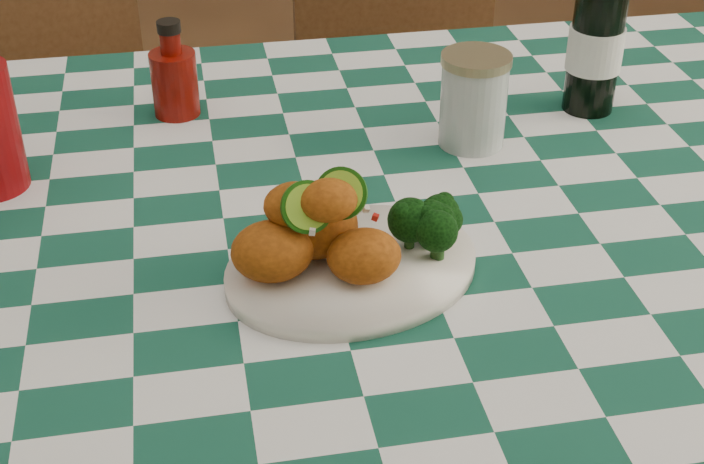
{
  "coord_description": "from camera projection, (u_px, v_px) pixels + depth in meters",
  "views": [
    {
      "loc": [
        -0.13,
        -0.97,
        1.39
      ],
      "look_at": [
        0.02,
        -0.14,
        0.84
      ],
      "focal_mm": 50.0,
      "sensor_mm": 36.0,
      "label": 1
    }
  ],
  "objects": [
    {
      "name": "broccoli_side",
      "position": [
        432.0,
        225.0,
        1.04
      ],
      "size": [
        0.07,
        0.07,
        0.06
      ],
      "primitive_type": null,
      "color": "black",
      "rests_on": "plate"
    },
    {
      "name": "plate",
      "position": [
        352.0,
        268.0,
        1.04
      ],
      "size": [
        0.32,
        0.28,
        0.02
      ],
      "primitive_type": null,
      "rotation": [
        0.0,
        0.0,
        0.27
      ],
      "color": "white",
      "rests_on": "dining_table"
    },
    {
      "name": "mason_jar",
      "position": [
        474.0,
        100.0,
        1.26
      ],
      "size": [
        0.1,
        0.1,
        0.12
      ],
      "primitive_type": null,
      "rotation": [
        0.0,
        0.0,
        -0.17
      ],
      "color": "#B2BCBA",
      "rests_on": "dining_table"
    },
    {
      "name": "wooden_chair_right",
      "position": [
        410.0,
        165.0,
        1.95
      ],
      "size": [
        0.41,
        0.43,
        0.88
      ],
      "primitive_type": null,
      "rotation": [
        0.0,
        0.0,
        -0.02
      ],
      "color": "#472814",
      "rests_on": "ground"
    },
    {
      "name": "beer_bottle",
      "position": [
        599.0,
        24.0,
        1.31
      ],
      "size": [
        0.08,
        0.08,
        0.25
      ],
      "primitive_type": null,
      "rotation": [
        0.0,
        0.0,
        0.09
      ],
      "color": "black",
      "rests_on": "dining_table"
    },
    {
      "name": "fried_chicken_pile",
      "position": [
        327.0,
        223.0,
        1.0
      ],
      "size": [
        0.16,
        0.12,
        0.1
      ],
      "primitive_type": null,
      "color": "#AA5010",
      "rests_on": "plate"
    },
    {
      "name": "ketchup_bottle",
      "position": [
        173.0,
        69.0,
        1.33
      ],
      "size": [
        0.08,
        0.08,
        0.13
      ],
      "primitive_type": null,
      "rotation": [
        0.0,
        0.0,
        -0.39
      ],
      "color": "#6C0C05",
      "rests_on": "dining_table"
    },
    {
      "name": "dining_table",
      "position": [
        317.0,
        449.0,
        1.37
      ],
      "size": [
        1.66,
        1.06,
        0.79
      ],
      "primitive_type": null,
      "color": "#144D3A",
      "rests_on": "ground"
    },
    {
      "name": "wooden_chair_left",
      "position": [
        83.0,
        179.0,
        1.82
      ],
      "size": [
        0.58,
        0.59,
        0.96
      ],
      "primitive_type": null,
      "rotation": [
        0.0,
        0.0,
        0.41
      ],
      "color": "#472814",
      "rests_on": "ground"
    }
  ]
}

